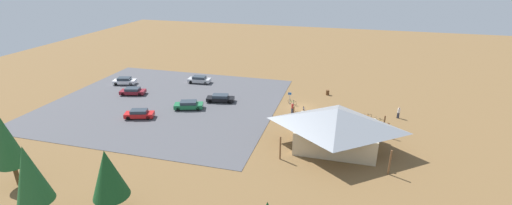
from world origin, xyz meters
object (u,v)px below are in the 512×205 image
bicycle_green_lone_east (292,102)px  visitor_at_bikes (399,112)px  car_maroon_mid_lot (133,91)px  bicycle_white_yard_left (385,132)px  bike_pavilion (336,125)px  bicycle_purple_yard_front (356,119)px  bicycle_orange_near_porch (367,116)px  car_silver_aisle_side (199,80)px  bicycle_teal_by_bin (298,114)px  pine_mideast (7,141)px  trash_bin (328,93)px  lot_sign (290,96)px  car_green_near_entry (189,105)px  pine_far_east (30,174)px  visitor_near_lot (292,108)px  car_red_end_stall (139,114)px  car_black_second_row (220,98)px  bicycle_yellow_trailside (378,121)px  pine_center (108,174)px  bicycle_blue_edge_south (304,109)px  bicycle_red_lone_west (386,126)px  car_white_by_curb (124,81)px

bicycle_green_lone_east → visitor_at_bikes: visitor_at_bikes is taller
bicycle_green_lone_east → car_maroon_mid_lot: car_maroon_mid_lot is taller
bicycle_white_yard_left → bike_pavilion: bearing=39.4°
bicycle_purple_yard_front → car_maroon_mid_lot: size_ratio=0.36×
bicycle_orange_near_porch → car_silver_aisle_side: bearing=-15.9°
bicycle_teal_by_bin → car_maroon_mid_lot: car_maroon_mid_lot is taller
pine_mideast → car_maroon_mid_lot: size_ratio=1.70×
trash_bin → bicycle_purple_yard_front: trash_bin is taller
bicycle_purple_yard_front → lot_sign: bearing=-20.6°
car_green_near_entry → car_silver_aisle_side: (3.79, -12.93, 0.00)m
pine_far_east → car_green_near_entry: size_ratio=1.61×
bicycle_purple_yard_front → visitor_near_lot: (9.83, -0.37, 0.57)m
car_red_end_stall → car_black_second_row: car_red_end_stall is taller
bicycle_yellow_trailside → car_red_end_stall: 36.59m
pine_mideast → car_maroon_mid_lot: pine_mideast is taller
bicycle_green_lone_east → bicycle_orange_near_porch: 12.40m
bicycle_orange_near_porch → car_red_end_stall: bearing=15.1°
bicycle_orange_near_porch → bicycle_yellow_trailside: bearing=142.0°
pine_center → bicycle_blue_edge_south: size_ratio=3.98×
lot_sign → bicycle_yellow_trailside: bearing=164.3°
car_red_end_stall → bicycle_orange_near_porch: bearing=-164.9°
bicycle_purple_yard_front → car_maroon_mid_lot: (39.45, -1.14, 0.31)m
bicycle_white_yard_left → car_red_end_stall: car_red_end_stall is taller
pine_far_east → car_green_near_entry: (-1.36, -28.35, -4.50)m
bicycle_purple_yard_front → bicycle_orange_near_porch: bearing=-139.1°
bicycle_teal_by_bin → car_silver_aisle_side: 24.40m
bicycle_red_lone_west → bicycle_blue_edge_south: size_ratio=0.79×
pine_far_east → visitor_at_bikes: 48.22m
bicycle_teal_by_bin → pine_far_east: bearing=57.4°
bicycle_teal_by_bin → visitor_near_lot: size_ratio=0.74×
bicycle_blue_edge_south → pine_center: bearing=64.5°
bicycle_red_lone_west → bicycle_yellow_trailside: bearing=-57.5°
pine_mideast → car_white_by_curb: bearing=-74.5°
bicycle_purple_yard_front → bicycle_blue_edge_south: (8.17, -1.67, -0.02)m
bicycle_yellow_trailside → car_green_near_entry: size_ratio=0.34×
car_black_second_row → visitor_near_lot: visitor_near_lot is taller
bicycle_white_yard_left → car_green_near_entry: 30.57m
pine_far_east → pine_mideast: (7.43, -4.26, -0.00)m
lot_sign → visitor_at_bikes: (-17.31, 1.29, -0.44)m
trash_bin → car_silver_aisle_side: size_ratio=0.20×
bicycle_green_lone_east → visitor_near_lot: visitor_near_lot is taller
bicycle_purple_yard_front → car_white_by_curb: bearing=-7.4°
bicycle_purple_yard_front → pine_center: bearing=51.4°
bike_pavilion → pine_center: bearing=43.8°
trash_bin → car_white_by_curb: (39.38, 4.57, 0.30)m
car_green_near_entry → pine_center: bearing=99.6°
pine_far_east → bicycle_blue_edge_south: pine_far_east is taller
trash_bin → visitor_near_lot: 11.11m
bicycle_purple_yard_front → car_black_second_row: (22.71, -1.96, 0.32)m
bicycle_purple_yard_front → car_maroon_mid_lot: 39.46m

